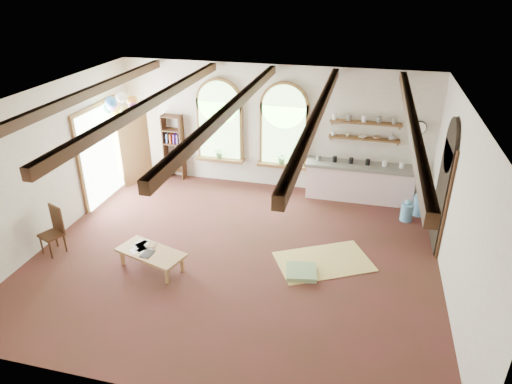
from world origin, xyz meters
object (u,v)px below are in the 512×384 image
(kitchen_counter, at_px, (359,182))
(side_chair, at_px, (54,240))
(balloon_cluster, at_px, (121,108))
(coffee_table, at_px, (151,253))

(kitchen_counter, relative_size, side_chair, 2.65)
(kitchen_counter, relative_size, balloon_cluster, 2.31)
(coffee_table, distance_m, balloon_cluster, 3.87)
(kitchen_counter, xyz_separation_m, coffee_table, (-3.76, -4.01, -0.14))
(kitchen_counter, bearing_deg, balloon_cluster, -167.25)
(coffee_table, xyz_separation_m, side_chair, (-2.18, 0.04, -0.04))
(coffee_table, bearing_deg, kitchen_counter, 46.88)
(kitchen_counter, height_order, side_chair, side_chair)
(balloon_cluster, bearing_deg, kitchen_counter, 12.75)
(coffee_table, bearing_deg, balloon_cluster, 124.16)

